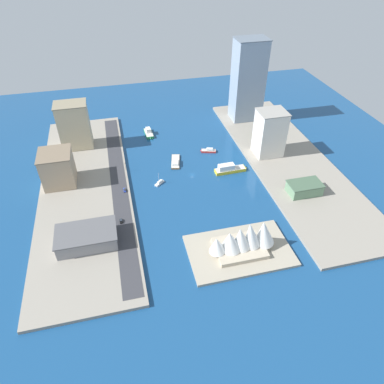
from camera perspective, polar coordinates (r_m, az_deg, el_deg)
The scene contains 21 objects.
ground_plane at distance 299.34m, azimuth -0.01°, elevation 2.84°, with size 440.00×440.00×0.00m, color navy.
quay_west at distance 327.59m, azimuth 15.35°, elevation 5.05°, with size 70.00×240.00×2.46m, color gray.
quay_east at distance 294.73m, azimuth -17.07°, elevation 0.53°, with size 70.00×240.00×2.46m, color gray.
peninsula_point at distance 235.27m, azimuth 7.73°, elevation -9.47°, with size 67.47×42.36×2.00m, color #A89E89.
road_strip at distance 292.31m, azimuth -11.92°, elevation 1.51°, with size 12.38×228.00×0.15m, color #38383D.
ferry_green_doubledeck at distance 360.15m, azimuth -7.10°, elevation 9.59°, with size 7.92×21.19×6.67m.
sailboat_small_white at distance 289.62m, azimuth -5.35°, elevation 1.52°, with size 8.99×8.41×11.10m.
barge_flat_brown at distance 313.87m, azimuth -2.72°, elevation 4.95°, with size 12.01×24.25×3.60m.
ferry_yellow_fast at distance 303.02m, azimuth 6.06°, elevation 3.78°, with size 29.18×8.25×7.70m.
tugboat_red at distance 329.77m, azimuth 2.72°, elevation 6.78°, with size 15.34×8.38×3.73m.
apartment_midrise_tan at distance 298.40m, azimuth -21.10°, elevation 3.66°, with size 25.25×26.40×27.91m.
office_block_beige at distance 341.63m, azimuth -18.69°, elevation 10.25°, with size 28.49×20.75×42.83m.
terminal_long_green at distance 286.82m, azimuth 17.90°, elevation 0.63°, with size 26.09×15.94×9.17m.
hotel_broad_white at distance 320.96m, azimuth 12.58°, elevation 9.39°, with size 24.35×22.29×41.25m.
warehouse_low_gray at distance 242.51m, azimuth -16.82°, elevation -7.09°, with size 39.77×24.61×10.28m.
tower_tall_glass at distance 375.17m, azimuth 9.13°, elevation 17.54°, with size 31.48×23.77×81.49m.
hatchback_blue at distance 282.01m, azimuth -10.96°, elevation 0.32°, with size 1.95×5.03×1.52m.
suv_black at distance 254.84m, azimuth -11.52°, elevation -4.64°, with size 2.16×4.54×1.61m.
traffic_light_waterfront at distance 304.80m, azimuth -10.85°, elevation 4.35°, with size 0.36×0.36×6.50m.
opera_landmark at distance 228.11m, azimuth 8.41°, elevation -7.58°, with size 45.18×24.27×23.14m.
park_tree_cluster at distance 354.15m, azimuth 11.54°, elevation 9.60°, with size 15.92×22.93×8.32m.
Camera 1 is at (57.47, 236.48, 174.30)m, focal length 32.63 mm.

